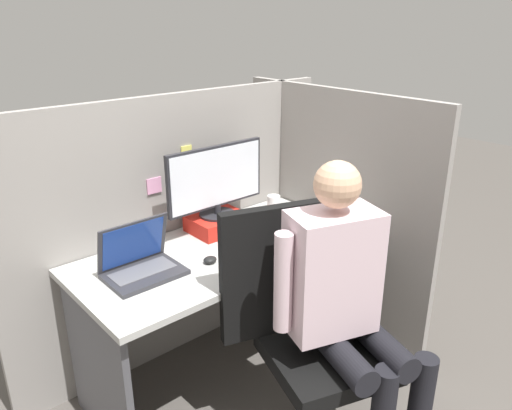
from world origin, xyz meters
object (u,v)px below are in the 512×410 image
carrot_toy (308,240)px  monitor (216,180)px  laptop (141,264)px  office_chair (304,330)px  coffee_mug (274,203)px  paper_box (218,223)px  person (348,301)px  stapler (311,211)px

carrot_toy → monitor: bearing=116.7°
laptop → office_chair: 0.74m
office_chair → coffee_mug: (0.52, 0.74, 0.22)m
paper_box → office_chair: office_chair is taller
monitor → person: size_ratio=0.44×
paper_box → carrot_toy: (0.22, -0.43, -0.02)m
office_chair → person: person is taller
monitor → paper_box: bearing=-90.0°
coffee_mug → laptop: bearing=-170.1°
laptop → person: 0.88m
monitor → person: person is taller
person → paper_box: bearing=86.0°
stapler → person: 0.94m
paper_box → coffee_mug: coffee_mug is taller
monitor → laptop: bearing=-163.1°
paper_box → carrot_toy: 0.48m
monitor → laptop: monitor is taller
stapler → office_chair: bearing=-138.6°
laptop → carrot_toy: bearing=-20.1°
paper_box → laptop: laptop is taller
stapler → paper_box: bearing=162.3°
monitor → carrot_toy: size_ratio=3.97×
paper_box → monitor: 0.23m
paper_box → person: 0.90m
office_chair → person: bearing=-70.9°
laptop → coffee_mug: 0.94m
laptop → coffee_mug: size_ratio=3.50×
monitor → carrot_toy: bearing=-63.3°
laptop → monitor: bearing=16.9°
office_chair → coffee_mug: office_chair is taller
monitor → coffee_mug: monitor is taller
laptop → stapler: size_ratio=2.57×
laptop → person: person is taller
office_chair → paper_box: bearing=80.6°
carrot_toy → office_chair: (-0.34, -0.30, -0.20)m
monitor → carrot_toy: 0.55m
monitor → stapler: bearing=-18.0°
monitor → office_chair: monitor is taller
office_chair → coffee_mug: bearing=54.8°
office_chair → person: (0.06, -0.17, 0.19)m
monitor → coffee_mug: 0.46m
stapler → person: bearing=-128.6°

